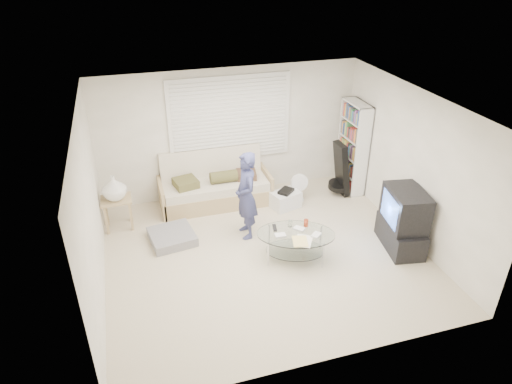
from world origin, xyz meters
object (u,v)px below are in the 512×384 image
object	(u,v)px
bookshelf	(353,147)
tv_unit	(403,220)
coffee_table	(296,238)
futon_sofa	(215,187)

from	to	relation	value
bookshelf	tv_unit	bearing A→B (deg)	-93.43
tv_unit	coffee_table	size ratio (longest dim) A/B	0.74
bookshelf	futon_sofa	bearing A→B (deg)	175.60
coffee_table	futon_sofa	bearing A→B (deg)	112.33
futon_sofa	bookshelf	bearing A→B (deg)	-4.40
bookshelf	tv_unit	distance (m)	2.13
bookshelf	coffee_table	distance (m)	2.71
futon_sofa	bookshelf	distance (m)	2.81
tv_unit	coffee_table	distance (m)	1.78
coffee_table	bookshelf	bearing A→B (deg)	44.78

